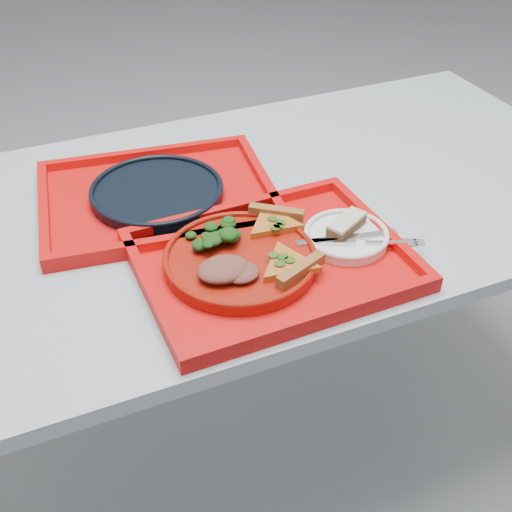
% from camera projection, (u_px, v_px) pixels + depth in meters
% --- Properties ---
extents(ground, '(10.00, 10.00, 0.00)m').
position_uv_depth(ground, '(245.00, 436.00, 1.73)').
color(ground, '#93969B').
rests_on(ground, ground).
extents(table, '(1.60, 0.80, 0.75)m').
position_uv_depth(table, '(241.00, 233.00, 1.32)').
color(table, '#97A0AA').
rests_on(table, ground).
extents(tray_main, '(0.45, 0.36, 0.01)m').
position_uv_depth(tray_main, '(272.00, 263.00, 1.11)').
color(tray_main, red).
rests_on(tray_main, table).
extents(tray_far, '(0.49, 0.40, 0.01)m').
position_uv_depth(tray_far, '(158.00, 199.00, 1.27)').
color(tray_far, red).
rests_on(tray_far, table).
extents(dinner_plate, '(0.26, 0.26, 0.02)m').
position_uv_depth(dinner_plate, '(240.00, 261.00, 1.09)').
color(dinner_plate, maroon).
rests_on(dinner_plate, tray_main).
extents(side_plate, '(0.15, 0.15, 0.01)m').
position_uv_depth(side_plate, '(346.00, 238.00, 1.14)').
color(side_plate, white).
rests_on(side_plate, tray_main).
extents(navy_plate, '(0.26, 0.26, 0.02)m').
position_uv_depth(navy_plate, '(157.00, 193.00, 1.26)').
color(navy_plate, black).
rests_on(navy_plate, tray_far).
extents(pizza_slice_a, '(0.14, 0.14, 0.02)m').
position_uv_depth(pizza_slice_a, '(288.00, 262.00, 1.05)').
color(pizza_slice_a, orange).
rests_on(pizza_slice_a, dinner_plate).
extents(pizza_slice_b, '(0.15, 0.15, 0.02)m').
position_uv_depth(pizza_slice_b, '(273.00, 221.00, 1.15)').
color(pizza_slice_b, orange).
rests_on(pizza_slice_b, dinner_plate).
extents(salad_heap, '(0.08, 0.07, 0.04)m').
position_uv_depth(salad_heap, '(215.00, 234.00, 1.10)').
color(salad_heap, black).
rests_on(salad_heap, dinner_plate).
extents(meat_portion, '(0.09, 0.07, 0.03)m').
position_uv_depth(meat_portion, '(223.00, 269.00, 1.04)').
color(meat_portion, brown).
rests_on(meat_portion, dinner_plate).
extents(dessert_bar, '(0.09, 0.07, 0.02)m').
position_uv_depth(dessert_bar, '(347.00, 224.00, 1.14)').
color(dessert_bar, '#53341B').
rests_on(dessert_bar, side_plate).
extents(knife, '(0.18, 0.05, 0.01)m').
position_uv_depth(knife, '(347.00, 237.00, 1.13)').
color(knife, silver).
rests_on(knife, side_plate).
extents(fork, '(0.18, 0.09, 0.01)m').
position_uv_depth(fork, '(364.00, 242.00, 1.12)').
color(fork, silver).
rests_on(fork, side_plate).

